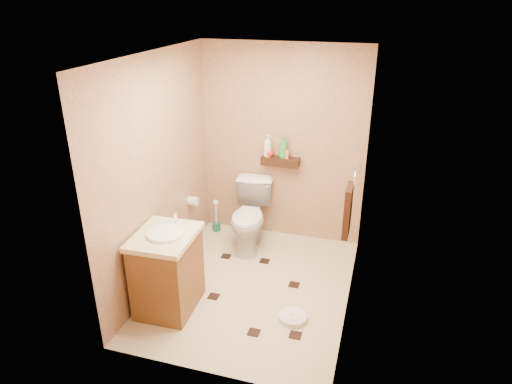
% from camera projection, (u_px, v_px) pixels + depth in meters
% --- Properties ---
extents(ground, '(2.50, 2.50, 0.00)m').
position_uv_depth(ground, '(253.00, 287.00, 4.88)').
color(ground, beige).
rests_on(ground, ground).
extents(wall_back, '(2.00, 0.04, 2.40)m').
position_uv_depth(wall_back, '(282.00, 145.00, 5.49)').
color(wall_back, tan).
rests_on(wall_back, ground).
extents(wall_front, '(2.00, 0.04, 2.40)m').
position_uv_depth(wall_front, '(202.00, 248.00, 3.30)').
color(wall_front, tan).
rests_on(wall_front, ground).
extents(wall_left, '(0.04, 2.50, 2.40)m').
position_uv_depth(wall_left, '(159.00, 173.00, 4.65)').
color(wall_left, tan).
rests_on(wall_left, ground).
extents(wall_right, '(0.04, 2.50, 2.40)m').
position_uv_depth(wall_right, '(357.00, 196.00, 4.14)').
color(wall_right, tan).
rests_on(wall_right, ground).
extents(ceiling, '(2.00, 2.50, 0.02)m').
position_uv_depth(ceiling, '(252.00, 55.00, 3.91)').
color(ceiling, white).
rests_on(ceiling, wall_back).
extents(wall_shelf, '(0.46, 0.14, 0.10)m').
position_uv_depth(wall_shelf, '(280.00, 161.00, 5.49)').
color(wall_shelf, '#361F0E').
rests_on(wall_shelf, wall_back).
extents(floor_accents, '(1.19, 1.32, 0.01)m').
position_uv_depth(floor_accents, '(257.00, 291.00, 4.81)').
color(floor_accents, black).
rests_on(floor_accents, ground).
extents(toilet, '(0.53, 0.83, 0.80)m').
position_uv_depth(toilet, '(250.00, 216.00, 5.52)').
color(toilet, white).
rests_on(toilet, ground).
extents(vanity, '(0.58, 0.69, 0.95)m').
position_uv_depth(vanity, '(167.00, 270.00, 4.42)').
color(vanity, brown).
rests_on(vanity, ground).
extents(bathroom_scale, '(0.31, 0.31, 0.06)m').
position_uv_depth(bathroom_scale, '(293.00, 317.00, 4.39)').
color(bathroom_scale, white).
rests_on(bathroom_scale, ground).
extents(toilet_brush, '(0.10, 0.10, 0.44)m').
position_uv_depth(toilet_brush, '(216.00, 220.00, 5.97)').
color(toilet_brush, '#175D56').
rests_on(toilet_brush, ground).
extents(towel_ring, '(0.12, 0.30, 0.76)m').
position_uv_depth(towel_ring, '(348.00, 208.00, 4.48)').
color(towel_ring, silver).
rests_on(towel_ring, wall_right).
extents(toilet_paper, '(0.12, 0.11, 0.12)m').
position_uv_depth(toilet_paper, '(193.00, 201.00, 5.45)').
color(toilet_paper, white).
rests_on(toilet_paper, wall_left).
extents(bottle_a, '(0.14, 0.14, 0.27)m').
position_uv_depth(bottle_a, '(268.00, 146.00, 5.46)').
color(bottle_a, silver).
rests_on(bottle_a, wall_shelf).
extents(bottle_b, '(0.08, 0.08, 0.16)m').
position_uv_depth(bottle_b, '(268.00, 150.00, 5.48)').
color(bottle_b, yellow).
rests_on(bottle_b, wall_shelf).
extents(bottle_c, '(0.15, 0.15, 0.14)m').
position_uv_depth(bottle_c, '(269.00, 151.00, 5.48)').
color(bottle_c, red).
rests_on(bottle_c, wall_shelf).
extents(bottle_d, '(0.12, 0.12, 0.28)m').
position_uv_depth(bottle_d, '(283.00, 147.00, 5.41)').
color(bottle_d, green).
rests_on(bottle_d, wall_shelf).
extents(bottle_e, '(0.07, 0.07, 0.15)m').
position_uv_depth(bottle_e, '(286.00, 152.00, 5.43)').
color(bottle_e, '#F87752').
rests_on(bottle_e, wall_shelf).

